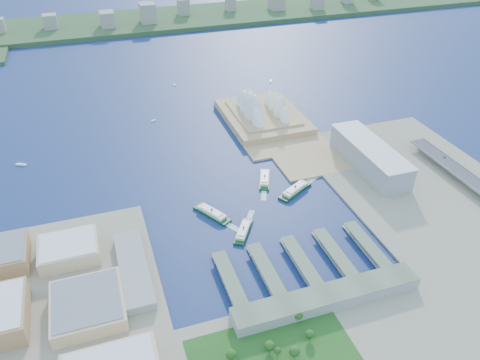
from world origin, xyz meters
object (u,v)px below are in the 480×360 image
object	(u,v)px
ferry_b	(265,178)
car_c	(445,157)
opera_house	(263,103)
ferry_c	(244,230)
ferry_d	(295,189)
ferry_a	(212,212)
toaster_building	(370,156)

from	to	relation	value
ferry_b	car_c	distance (m)	270.96
opera_house	car_c	xyz separation A→B (m)	(199.00, -230.94, -16.48)
opera_house	ferry_c	world-z (taller)	opera_house
car_c	ferry_d	bearing A→B (deg)	177.86
ferry_a	ferry_b	world-z (taller)	ferry_a
toaster_building	ferry_c	distance (m)	238.28
ferry_c	toaster_building	bearing A→B (deg)	-126.87
ferry_a	ferry_c	distance (m)	53.29
ferry_a	ferry_b	distance (m)	107.50
opera_house	ferry_b	xyz separation A→B (m)	(-67.29, -182.01, -27.04)
toaster_building	ferry_a	xyz separation A→B (m)	(-250.53, -35.51, -15.23)
opera_house	ferry_a	size ratio (longest dim) A/B	3.23
toaster_building	ferry_b	distance (m)	159.08
ferry_d	ferry_b	bearing A→B (deg)	6.41
opera_house	ferry_b	distance (m)	195.93
ferry_b	ferry_d	distance (m)	49.69
ferry_a	opera_house	bearing A→B (deg)	25.94
ferry_b	ferry_d	xyz separation A→B (m)	(29.40, -40.06, 0.52)
ferry_a	ferry_d	size ratio (longest dim) A/B	0.96
ferry_c	ferry_d	distance (m)	112.42
opera_house	ferry_a	bearing A→B (deg)	-124.28
ferry_d	car_c	world-z (taller)	car_c
car_c	ferry_c	bearing A→B (deg)	-171.37
toaster_building	ferry_d	world-z (taller)	toaster_building
ferry_c	car_c	size ratio (longest dim) A/B	10.79
toaster_building	ferry_b	size ratio (longest dim) A/B	2.96
opera_house	ferry_d	xyz separation A→B (m)	(-37.89, -222.07, -26.52)
ferry_a	ferry_d	distance (m)	123.37
opera_house	ferry_c	xyz separation A→B (m)	(-133.40, -281.37, -27.26)
ferry_d	toaster_building	bearing A→B (deg)	-110.07
ferry_d	ferry_a	bearing A→B (deg)	66.39
ferry_c	car_c	bearing A→B (deg)	-138.26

